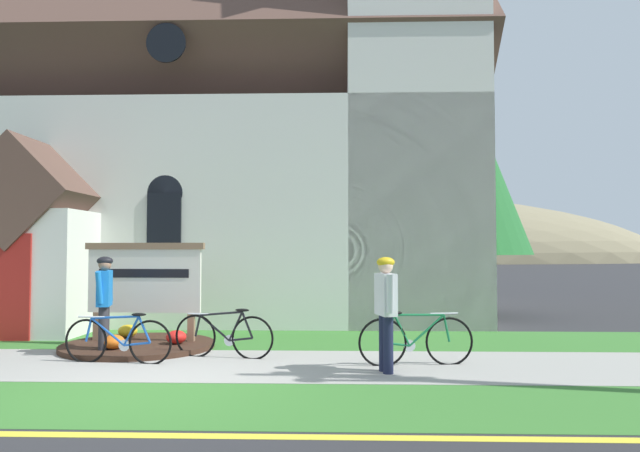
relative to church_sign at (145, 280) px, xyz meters
The scene contains 14 objects.
ground 1.82m from the church_sign, 35.89° to the left, with size 140.00×140.00×0.00m, color #2B2B2D.
sidewalk_slab 2.13m from the church_sign, 99.17° to the right, with size 32.00×2.51×0.01m, color #99968E.
grass_verge 4.17m from the church_sign, 93.99° to the right, with size 32.00×2.02×0.01m, color #38722D.
church_lawn 1.50m from the church_sign, 108.53° to the left, with size 24.00×2.58×0.01m, color #38722D.
church_building 6.95m from the church_sign, 87.06° to the left, with size 15.17×10.09×13.41m.
church_sign is the anchor object (origin of this frame).
flower_bed 1.19m from the church_sign, 89.57° to the right, with size 2.70×2.70×0.34m.
bicycle_silver 2.24m from the church_sign, 33.60° to the right, with size 1.69×0.35×0.83m.
bicycle_orange 1.87m from the church_sign, 84.62° to the right, with size 1.76×0.22×0.81m.
bicycle_red 5.14m from the church_sign, 19.31° to the right, with size 1.79×0.26×0.85m.
cyclist_in_yellow_jersey 1.03m from the church_sign, 111.92° to the right, with size 0.31×0.76×1.66m.
cyclist_in_orange_jersey 4.84m from the church_sign, 27.44° to the right, with size 0.32×0.73×1.67m.
roadside_conifer 9.08m from the church_sign, 38.25° to the left, with size 4.37×4.37×7.61m.
distant_hill 78.39m from the church_sign, 90.05° to the left, with size 104.18×37.89×21.29m, color #847A5B.
Camera 1 is at (2.51, -7.50, 1.77)m, focal length 32.66 mm.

